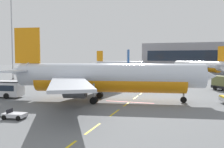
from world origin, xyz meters
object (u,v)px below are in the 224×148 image
object	(u,v)px
airliner_mid_left	(119,65)
apron_light_mast_near	(12,28)
airliner_foreground	(105,77)
airliner_far_center	(198,66)
airliner_far_right	(124,69)

from	to	relation	value
airliner_mid_left	apron_light_mast_near	size ratio (longest dim) A/B	1.11
airliner_foreground	airliner_far_center	world-z (taller)	airliner_foreground
airliner_mid_left	airliner_far_center	bearing A→B (deg)	-13.25
airliner_mid_left	airliner_far_right	distance (m)	38.10
airliner_foreground	airliner_far_center	size ratio (longest dim) A/B	1.17
airliner_far_center	airliner_far_right	xyz separation A→B (m)	(-25.65, -26.97, -0.62)
airliner_far_right	apron_light_mast_near	world-z (taller)	apron_light_mast_near
airliner_far_center	apron_light_mast_near	distance (m)	74.88
airliner_mid_left	airliner_far_center	distance (m)	39.27
airliner_far_right	apron_light_mast_near	xyz separation A→B (m)	(-34.35, -15.76, 14.08)
airliner_mid_left	airliner_far_right	size ratio (longest dim) A/B	1.15
airliner_foreground	airliner_far_center	distance (m)	73.87
airliner_mid_left	airliner_far_right	bearing A→B (deg)	-70.74
apron_light_mast_near	airliner_far_center	bearing A→B (deg)	35.46
airliner_far_right	airliner_far_center	bearing A→B (deg)	46.43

